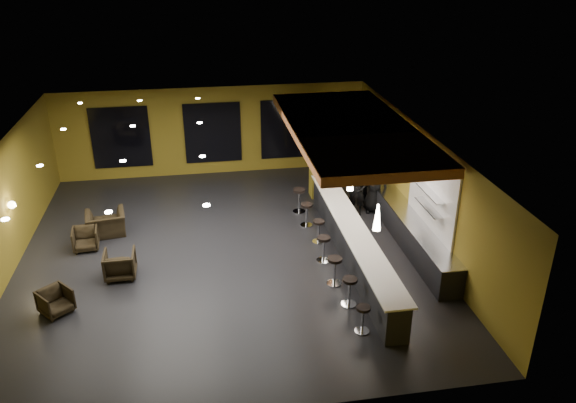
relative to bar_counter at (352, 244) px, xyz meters
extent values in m
cube|color=black|center=(-3.65, 1.00, -0.55)|extent=(12.00, 13.00, 0.10)
cube|color=black|center=(-3.65, 1.00, 3.05)|extent=(12.00, 13.00, 0.10)
cube|color=olive|center=(-3.65, 7.55, 1.25)|extent=(12.00, 0.10, 3.50)
cube|color=olive|center=(-3.65, -5.55, 1.25)|extent=(12.00, 0.10, 3.50)
cube|color=olive|center=(-9.70, 1.00, 1.25)|extent=(0.10, 13.00, 3.50)
cube|color=olive|center=(2.40, 1.00, 1.25)|extent=(0.10, 13.00, 3.50)
cube|color=#BA6836|center=(0.35, 2.00, 2.86)|extent=(3.60, 8.00, 0.28)
cube|color=black|center=(-7.15, 7.44, 1.20)|extent=(2.20, 0.06, 2.40)
cube|color=black|center=(-3.65, 7.44, 1.20)|extent=(2.20, 0.06, 2.40)
cube|color=black|center=(-0.65, 7.44, 1.20)|extent=(2.20, 0.06, 2.40)
cube|color=white|center=(2.31, 0.00, 1.50)|extent=(0.06, 3.20, 2.40)
cube|color=black|center=(0.00, 0.00, 0.00)|extent=(0.60, 8.00, 1.00)
cube|color=silver|center=(0.00, 0.00, 0.52)|extent=(0.78, 8.10, 0.05)
cube|color=black|center=(2.00, 0.50, -0.07)|extent=(0.70, 6.00, 0.86)
cube|color=silver|center=(2.00, 0.50, 0.39)|extent=(0.72, 6.00, 0.03)
cube|color=silver|center=(2.17, -0.20, 1.10)|extent=(0.30, 1.50, 0.03)
cube|color=silver|center=(2.17, -0.20, 1.55)|extent=(0.30, 1.50, 0.03)
cube|color=olive|center=(0.00, 4.60, 1.25)|extent=(0.60, 0.60, 3.50)
sphere|color=#FFE5B2|center=(-9.53, 1.50, 1.30)|extent=(0.22, 0.22, 0.22)
cone|color=white|center=(0.00, -2.00, 1.85)|extent=(0.20, 0.20, 0.70)
cone|color=white|center=(0.00, 0.50, 1.85)|extent=(0.20, 0.20, 0.70)
cone|color=white|center=(0.00, 3.00, 1.85)|extent=(0.20, 0.20, 0.70)
imported|color=black|center=(0.96, 2.91, 0.30)|extent=(0.67, 0.54, 1.61)
imported|color=black|center=(1.34, 3.52, 0.41)|extent=(1.09, 0.99, 1.81)
imported|color=black|center=(1.60, 3.01, 0.43)|extent=(1.03, 0.81, 1.86)
imported|color=black|center=(-8.04, -1.34, -0.17)|extent=(1.01, 1.01, 0.66)
imported|color=black|center=(-6.61, 0.12, -0.11)|extent=(0.85, 0.87, 0.78)
imported|color=black|center=(-7.81, 1.89, -0.16)|extent=(0.81, 0.83, 0.69)
imported|color=black|center=(-7.30, 2.75, -0.11)|extent=(1.34, 1.21, 0.77)
cylinder|color=silver|center=(-0.66, -3.35, -0.49)|extent=(0.36, 0.36, 0.03)
cylinder|color=silver|center=(-0.66, -3.35, -0.17)|extent=(0.06, 0.06, 0.63)
cylinder|color=black|center=(-0.66, -3.35, 0.18)|extent=(0.34, 0.34, 0.07)
cylinder|color=silver|center=(-0.68, -2.23, -0.49)|extent=(0.40, 0.40, 0.03)
cylinder|color=silver|center=(-0.68, -2.23, -0.13)|extent=(0.07, 0.07, 0.70)
cylinder|color=black|center=(-0.68, -2.23, 0.25)|extent=(0.38, 0.38, 0.08)
cylinder|color=silver|center=(-0.83, -1.23, -0.48)|extent=(0.41, 0.41, 0.03)
cylinder|color=silver|center=(-0.83, -1.23, -0.12)|extent=(0.07, 0.07, 0.72)
cylinder|color=black|center=(-0.83, -1.23, 0.27)|extent=(0.39, 0.39, 0.08)
cylinder|color=silver|center=(-0.85, 0.01, -0.48)|extent=(0.40, 0.40, 0.03)
cylinder|color=silver|center=(-0.85, 0.01, -0.13)|extent=(0.07, 0.07, 0.70)
cylinder|color=black|center=(-0.85, 0.01, 0.25)|extent=(0.38, 0.38, 0.08)
cylinder|color=silver|center=(-0.75, 1.14, -0.49)|extent=(0.38, 0.38, 0.03)
cylinder|color=silver|center=(-0.75, 1.14, -0.15)|extent=(0.07, 0.07, 0.66)
cylinder|color=black|center=(-0.75, 1.14, 0.20)|extent=(0.36, 0.36, 0.08)
cylinder|color=silver|center=(-0.90, 2.31, -0.49)|extent=(0.40, 0.40, 0.03)
cylinder|color=silver|center=(-0.90, 2.31, -0.13)|extent=(0.07, 0.07, 0.70)
cylinder|color=black|center=(-0.90, 2.31, 0.24)|extent=(0.38, 0.38, 0.08)
cylinder|color=silver|center=(-0.95, 3.35, -0.48)|extent=(0.44, 0.44, 0.03)
cylinder|color=silver|center=(-0.95, 3.35, -0.10)|extent=(0.08, 0.08, 0.76)
cylinder|color=black|center=(-0.95, 3.35, 0.32)|extent=(0.41, 0.41, 0.09)
camera|label=1|loc=(-4.21, -13.83, 8.02)|focal=35.00mm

